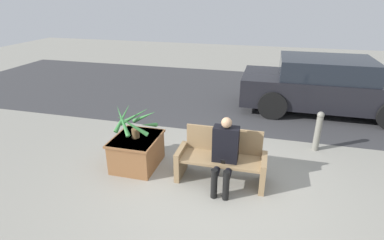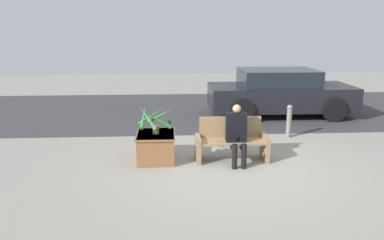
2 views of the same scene
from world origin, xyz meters
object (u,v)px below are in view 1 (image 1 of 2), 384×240
planter_box (137,151)px  parked_car (326,86)px  bollard_post (318,130)px  bench (221,159)px  potted_plant (135,122)px  person_seated (225,152)px

planter_box → parked_car: parked_car is taller
bollard_post → bench: bearing=-138.3°
potted_plant → bollard_post: bearing=24.0°
person_seated → planter_box: size_ratio=1.29×
potted_plant → bollard_post: size_ratio=0.90×
bench → person_seated: (0.07, -0.19, 0.25)m
parked_car → bollard_post: parked_car is taller
person_seated → planter_box: 1.69m
bollard_post → potted_plant: bearing=-156.0°
bench → potted_plant: 1.65m
potted_plant → parked_car: size_ratio=0.17×
bench → planter_box: bearing=178.6°
parked_car → bollard_post: bearing=-100.2°
potted_plant → parked_car: (3.71, 3.83, -0.15)m
person_seated → parked_car: size_ratio=0.27×
person_seated → parked_car: (2.06, 4.08, 0.08)m
bench → bollard_post: bench is taller
bench → person_seated: size_ratio=1.24×
parked_car → bollard_post: (-0.43, -2.37, -0.28)m
person_seated → parked_car: 4.57m
planter_box → bollard_post: bollard_post is taller
potted_plant → bollard_post: 3.62m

